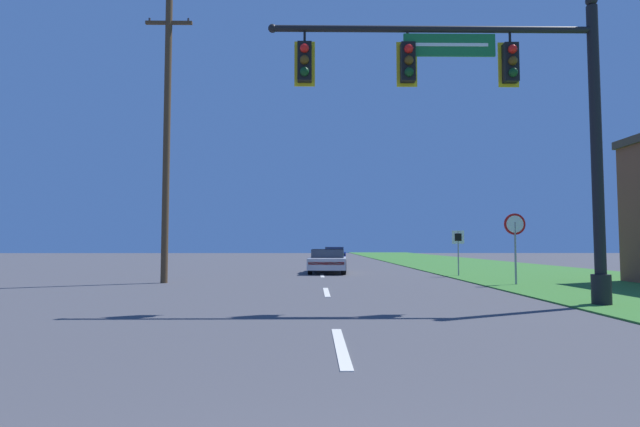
% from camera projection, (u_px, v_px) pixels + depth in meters
% --- Properties ---
extents(grass_verge_right, '(10.00, 110.00, 0.04)m').
position_uv_depth(grass_verge_right, '(488.00, 267.00, 31.15)').
color(grass_verge_right, '#38752D').
rests_on(grass_verge_right, ground).
extents(road_center_line, '(0.16, 34.80, 0.01)m').
position_uv_depth(road_center_line, '(322.00, 275.00, 23.04)').
color(road_center_line, silver).
rests_on(road_center_line, ground).
extents(signal_mast, '(8.11, 0.47, 7.50)m').
position_uv_depth(signal_mast, '(506.00, 111.00, 11.97)').
color(signal_mast, black).
rests_on(signal_mast, grass_verge_right).
extents(car_ahead, '(2.10, 4.45, 1.19)m').
position_uv_depth(car_ahead, '(328.00, 261.00, 25.29)').
color(car_ahead, black).
rests_on(car_ahead, ground).
extents(far_car, '(1.82, 4.34, 1.19)m').
position_uv_depth(far_car, '(334.00, 254.00, 44.66)').
color(far_car, black).
rests_on(far_car, ground).
extents(stop_sign, '(0.76, 0.07, 2.50)m').
position_uv_depth(stop_sign, '(515.00, 233.00, 17.66)').
color(stop_sign, gray).
rests_on(stop_sign, grass_verge_right).
extents(route_sign_post, '(0.55, 0.06, 2.03)m').
position_uv_depth(route_sign_post, '(458.00, 243.00, 22.57)').
color(route_sign_post, gray).
rests_on(route_sign_post, grass_verge_right).
extents(utility_pole_near, '(1.80, 0.26, 10.92)m').
position_uv_depth(utility_pole_near, '(167.00, 135.00, 19.04)').
color(utility_pole_near, '#4C3823').
rests_on(utility_pole_near, ground).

